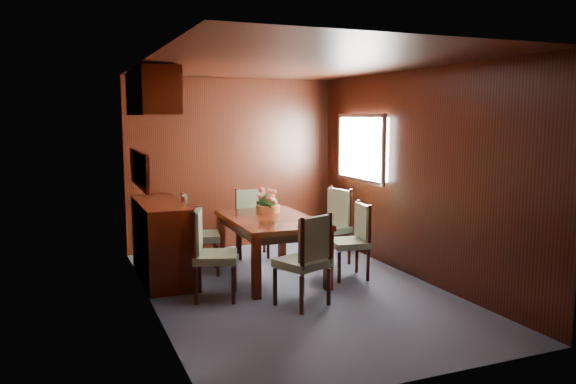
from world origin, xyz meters
name	(u,v)px	position (x,y,z in m)	size (l,w,h in m)	color
ground	(295,290)	(0.00, 0.00, 0.00)	(4.50, 4.50, 0.00)	#383F4D
room_shell	(274,138)	(-0.10, 0.33, 1.63)	(3.06, 4.52, 2.41)	black
sideboard	(161,240)	(-1.25, 1.00, 0.45)	(0.48, 1.40, 0.90)	#381207
dining_table	(271,226)	(-0.06, 0.58, 0.61)	(0.96, 1.52, 0.71)	#381207
chair_left_near	(208,249)	(-0.92, 0.09, 0.52)	(0.55, 0.56, 0.94)	black
chair_left_far	(194,230)	(-0.84, 1.08, 0.53)	(0.51, 0.52, 0.95)	black
chair_right_near	(354,236)	(0.84, 0.20, 0.49)	(0.46, 0.47, 0.88)	black
chair_right_far	(333,221)	(0.91, 0.91, 0.53)	(0.52, 0.53, 0.96)	black
chair_head	(307,256)	(-0.09, -0.54, 0.52)	(0.57, 0.56, 0.94)	black
chair_foot	(252,219)	(0.08, 1.66, 0.50)	(0.50, 0.48, 0.90)	black
flower_centerpiece	(268,200)	(0.04, 0.92, 0.85)	(0.31, 0.31, 0.31)	#C4733B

